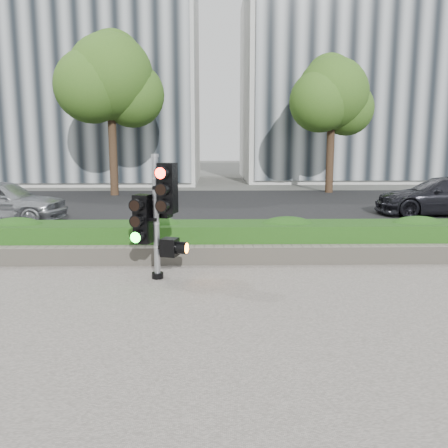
# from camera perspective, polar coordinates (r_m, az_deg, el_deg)

# --- Properties ---
(ground) EXTENTS (120.00, 120.00, 0.00)m
(ground) POSITION_cam_1_polar(r_m,az_deg,el_deg) (7.35, -1.18, -8.67)
(ground) COLOR #51514C
(ground) RESTS_ON ground
(sidewalk) EXTENTS (16.00, 11.00, 0.03)m
(sidewalk) POSITION_cam_1_polar(r_m,az_deg,el_deg) (5.03, -1.15, -17.47)
(sidewalk) COLOR #9E9389
(sidewalk) RESTS_ON ground
(road) EXTENTS (60.00, 13.00, 0.02)m
(road) POSITION_cam_1_polar(r_m,az_deg,el_deg) (17.13, -1.22, 1.90)
(road) COLOR black
(road) RESTS_ON ground
(curb) EXTENTS (60.00, 0.25, 0.12)m
(curb) POSITION_cam_1_polar(r_m,az_deg,el_deg) (10.37, -1.20, -2.89)
(curb) COLOR gray
(curb) RESTS_ON ground
(stone_wall) EXTENTS (12.00, 0.32, 0.34)m
(stone_wall) POSITION_cam_1_polar(r_m,az_deg,el_deg) (9.12, -1.20, -3.73)
(stone_wall) COLOR gray
(stone_wall) RESTS_ON sidewalk
(hedge) EXTENTS (12.00, 1.00, 0.68)m
(hedge) POSITION_cam_1_polar(r_m,az_deg,el_deg) (9.72, -1.20, -1.87)
(hedge) COLOR #337524
(hedge) RESTS_ON sidewalk
(building_left) EXTENTS (16.00, 9.00, 15.00)m
(building_left) POSITION_cam_1_polar(r_m,az_deg,el_deg) (31.73, -18.69, 18.54)
(building_left) COLOR #B7B7B2
(building_left) RESTS_ON ground
(building_right) EXTENTS (18.00, 10.00, 12.00)m
(building_right) POSITION_cam_1_polar(r_m,az_deg,el_deg) (34.02, 18.32, 15.37)
(building_right) COLOR #B7B7B2
(building_right) RESTS_ON ground
(tree_left) EXTENTS (4.61, 4.03, 7.34)m
(tree_left) POSITION_cam_1_polar(r_m,az_deg,el_deg) (22.18, -13.54, 16.44)
(tree_left) COLOR black
(tree_left) RESTS_ON ground
(tree_right) EXTENTS (4.10, 3.58, 6.53)m
(tree_right) POSITION_cam_1_polar(r_m,az_deg,el_deg) (23.29, 12.83, 14.73)
(tree_right) COLOR black
(tree_right) RESTS_ON ground
(traffic_signal) EXTENTS (0.78, 0.63, 2.11)m
(traffic_signal) POSITION_cam_1_polar(r_m,az_deg,el_deg) (8.03, -7.90, 1.59)
(traffic_signal) COLOR black
(traffic_signal) RESTS_ON sidewalk
(car_silver) EXTENTS (3.86, 1.82, 1.28)m
(car_silver) POSITION_cam_1_polar(r_m,az_deg,el_deg) (15.36, -25.31, 2.53)
(car_silver) COLOR #A1A4A8
(car_silver) RESTS_ON road
(car_dark) EXTENTS (4.29, 1.87, 1.23)m
(car_dark) POSITION_cam_1_polar(r_m,az_deg,el_deg) (17.00, 24.79, 3.08)
(car_dark) COLOR black
(car_dark) RESTS_ON road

